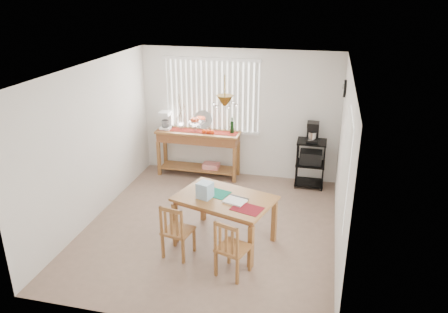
% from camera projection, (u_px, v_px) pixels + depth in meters
% --- Properties ---
extents(ground, '(4.00, 4.50, 0.01)m').
position_uv_depth(ground, '(210.00, 227.00, 7.21)').
color(ground, gray).
extents(room_shell, '(4.20, 4.70, 2.70)m').
position_uv_depth(room_shell, '(210.00, 129.00, 6.60)').
color(room_shell, white).
rests_on(room_shell, ground).
extents(sideboard, '(1.71, 0.48, 0.96)m').
position_uv_depth(sideboard, '(199.00, 142.00, 8.91)').
color(sideboard, '#966333').
rests_on(sideboard, ground).
extents(sideboard_items, '(1.62, 0.41, 0.74)m').
position_uv_depth(sideboard_items, '(185.00, 123.00, 8.84)').
color(sideboard_items, maroon).
rests_on(sideboard_items, sideboard).
extents(wire_cart, '(0.55, 0.44, 0.94)m').
position_uv_depth(wire_cart, '(311.00, 159.00, 8.48)').
color(wire_cart, black).
rests_on(wire_cart, ground).
extents(cart_items, '(0.22, 0.27, 0.39)m').
position_uv_depth(cart_items, '(313.00, 132.00, 8.28)').
color(cart_items, black).
rests_on(cart_items, wire_cart).
extents(dining_table, '(1.62, 1.28, 0.76)m').
position_uv_depth(dining_table, '(225.00, 202.00, 6.57)').
color(dining_table, '#966333').
rests_on(dining_table, ground).
extents(table_items, '(1.07, 0.80, 0.24)m').
position_uv_depth(table_items, '(213.00, 193.00, 6.47)').
color(table_items, '#157A61').
rests_on(table_items, dining_table).
extents(chair_left, '(0.46, 0.46, 0.85)m').
position_uv_depth(chair_left, '(177.00, 231.00, 6.30)').
color(chair_left, '#966333').
rests_on(chair_left, ground).
extents(chair_right, '(0.50, 0.50, 0.86)m').
position_uv_depth(chair_right, '(232.00, 249.00, 5.87)').
color(chair_right, '#966333').
rests_on(chair_right, ground).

